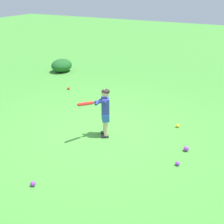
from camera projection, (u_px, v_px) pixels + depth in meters
name	position (u px, v px, depth m)	size (l,w,h in m)	color
ground_plane	(99.00, 133.00, 6.76)	(40.00, 40.00, 0.00)	#479338
child_batter	(104.00, 109.00, 6.36)	(0.47, 0.73, 1.08)	#232328
play_ball_far_left	(33.00, 184.00, 4.98)	(0.09, 0.09, 0.09)	purple
play_ball_behind_batter	(69.00, 88.00, 9.43)	(0.08, 0.08, 0.08)	red
play_ball_midfield	(178.00, 126.00, 6.98)	(0.09, 0.09, 0.09)	yellow
play_ball_center_lawn	(186.00, 149.00, 6.00)	(0.10, 0.10, 0.10)	purple
play_ball_near_batter	(177.00, 164.00, 5.54)	(0.08, 0.08, 0.08)	purple
shrub_left_background	(62.00, 65.00, 11.24)	(0.72, 0.84, 0.47)	#1E5B23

